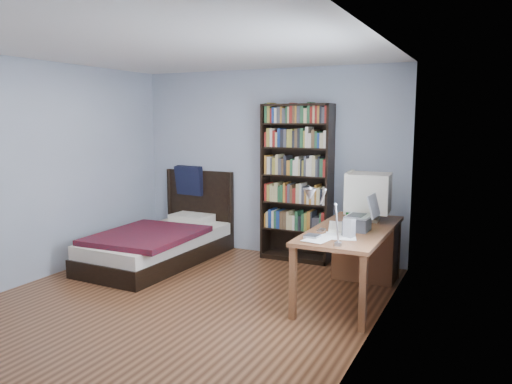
{
  "coord_description": "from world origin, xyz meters",
  "views": [
    {
      "loc": [
        2.79,
        -4.06,
        1.84
      ],
      "look_at": [
        0.37,
        0.96,
        1.02
      ],
      "focal_mm": 35.0,
      "sensor_mm": 36.0,
      "label": 1
    }
  ],
  "objects_px": {
    "desk": "(362,247)",
    "speaker": "(349,228)",
    "soda_can": "(349,218)",
    "keyboard": "(337,227)",
    "desk_lamp": "(315,200)",
    "laptop": "(360,220)",
    "bed": "(162,241)",
    "crt_monitor": "(367,193)",
    "bookshelf": "(297,183)"
  },
  "relations": [
    {
      "from": "desk",
      "to": "speaker",
      "type": "xyz_separation_m",
      "value": [
        0.08,
        -0.9,
        0.4
      ]
    },
    {
      "from": "soda_can",
      "to": "keyboard",
      "type": "bearing_deg",
      "value": -96.87
    },
    {
      "from": "desk_lamp",
      "to": "speaker",
      "type": "height_order",
      "value": "desk_lamp"
    },
    {
      "from": "laptop",
      "to": "soda_can",
      "type": "height_order",
      "value": "laptop"
    },
    {
      "from": "speaker",
      "to": "bed",
      "type": "xyz_separation_m",
      "value": [
        -2.66,
        0.66,
        -0.56
      ]
    },
    {
      "from": "keyboard",
      "to": "soda_can",
      "type": "relative_size",
      "value": 3.48
    },
    {
      "from": "keyboard",
      "to": "desk",
      "type": "bearing_deg",
      "value": 61.49
    },
    {
      "from": "desk",
      "to": "bed",
      "type": "height_order",
      "value": "bed"
    },
    {
      "from": "desk",
      "to": "laptop",
      "type": "distance_m",
      "value": 0.72
    },
    {
      "from": "crt_monitor",
      "to": "bookshelf",
      "type": "distance_m",
      "value": 1.22
    },
    {
      "from": "laptop",
      "to": "keyboard",
      "type": "xyz_separation_m",
      "value": [
        -0.24,
        0.0,
        -0.09
      ]
    },
    {
      "from": "desk",
      "to": "crt_monitor",
      "type": "bearing_deg",
      "value": -35.48
    },
    {
      "from": "bookshelf",
      "to": "bed",
      "type": "xyz_separation_m",
      "value": [
        -1.56,
        -0.81,
        -0.77
      ]
    },
    {
      "from": "laptop",
      "to": "bookshelf",
      "type": "relative_size",
      "value": 0.18
    },
    {
      "from": "laptop",
      "to": "desk_lamp",
      "type": "distance_m",
      "value": 1.09
    },
    {
      "from": "keyboard",
      "to": "bed",
      "type": "distance_m",
      "value": 2.52
    },
    {
      "from": "crt_monitor",
      "to": "speaker",
      "type": "height_order",
      "value": "crt_monitor"
    },
    {
      "from": "desk",
      "to": "bed",
      "type": "xyz_separation_m",
      "value": [
        -2.58,
        -0.24,
        -0.17
      ]
    },
    {
      "from": "laptop",
      "to": "keyboard",
      "type": "relative_size",
      "value": 0.86
    },
    {
      "from": "crt_monitor",
      "to": "laptop",
      "type": "distance_m",
      "value": 0.58
    },
    {
      "from": "bookshelf",
      "to": "desk_lamp",
      "type": "bearing_deg",
      "value": -65.38
    },
    {
      "from": "crt_monitor",
      "to": "laptop",
      "type": "xyz_separation_m",
      "value": [
        0.07,
        -0.55,
        -0.2
      ]
    },
    {
      "from": "crt_monitor",
      "to": "keyboard",
      "type": "xyz_separation_m",
      "value": [
        -0.17,
        -0.55,
        -0.29
      ]
    },
    {
      "from": "desk_lamp",
      "to": "bed",
      "type": "distance_m",
      "value": 3.04
    },
    {
      "from": "crt_monitor",
      "to": "desk",
      "type": "bearing_deg",
      "value": 144.52
    },
    {
      "from": "desk",
      "to": "soda_can",
      "type": "xyz_separation_m",
      "value": [
        -0.09,
        -0.27,
        0.37
      ]
    },
    {
      "from": "soda_can",
      "to": "desk",
      "type": "bearing_deg",
      "value": 71.31
    },
    {
      "from": "bed",
      "to": "desk",
      "type": "bearing_deg",
      "value": 5.3
    },
    {
      "from": "crt_monitor",
      "to": "speaker",
      "type": "bearing_deg",
      "value": -87.36
    },
    {
      "from": "bookshelf",
      "to": "soda_can",
      "type": "bearing_deg",
      "value": -42.17
    },
    {
      "from": "bed",
      "to": "keyboard",
      "type": "bearing_deg",
      "value": -7.8
    },
    {
      "from": "laptop",
      "to": "speaker",
      "type": "distance_m",
      "value": 0.32
    },
    {
      "from": "keyboard",
      "to": "speaker",
      "type": "distance_m",
      "value": 0.39
    },
    {
      "from": "desk",
      "to": "bed",
      "type": "relative_size",
      "value": 0.81
    },
    {
      "from": "speaker",
      "to": "bed",
      "type": "relative_size",
      "value": 0.08
    },
    {
      "from": "soda_can",
      "to": "bookshelf",
      "type": "bearing_deg",
      "value": 137.83
    },
    {
      "from": "speaker",
      "to": "bookshelf",
      "type": "height_order",
      "value": "bookshelf"
    },
    {
      "from": "soda_can",
      "to": "bed",
      "type": "xyz_separation_m",
      "value": [
        -2.49,
        0.03,
        -0.54
      ]
    },
    {
      "from": "speaker",
      "to": "soda_can",
      "type": "relative_size",
      "value": 1.41
    },
    {
      "from": "desk",
      "to": "crt_monitor",
      "type": "height_order",
      "value": "crt_monitor"
    },
    {
      "from": "desk",
      "to": "keyboard",
      "type": "xyz_separation_m",
      "value": [
        -0.13,
        -0.57,
        0.32
      ]
    },
    {
      "from": "desk_lamp",
      "to": "bookshelf",
      "type": "bearing_deg",
      "value": 114.62
    },
    {
      "from": "desk_lamp",
      "to": "keyboard",
      "type": "bearing_deg",
      "value": 95.71
    },
    {
      "from": "desk",
      "to": "crt_monitor",
      "type": "relative_size",
      "value": 3.23
    },
    {
      "from": "desk_lamp",
      "to": "soda_can",
      "type": "xyz_separation_m",
      "value": [
        -0.07,
        1.33,
        -0.39
      ]
    },
    {
      "from": "crt_monitor",
      "to": "speaker",
      "type": "xyz_separation_m",
      "value": [
        0.04,
        -0.87,
        -0.21
      ]
    },
    {
      "from": "bookshelf",
      "to": "bed",
      "type": "relative_size",
      "value": 0.95
    },
    {
      "from": "bed",
      "to": "soda_can",
      "type": "bearing_deg",
      "value": -0.72
    },
    {
      "from": "keyboard",
      "to": "bookshelf",
      "type": "relative_size",
      "value": 0.22
    },
    {
      "from": "crt_monitor",
      "to": "bed",
      "type": "relative_size",
      "value": 0.25
    }
  ]
}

